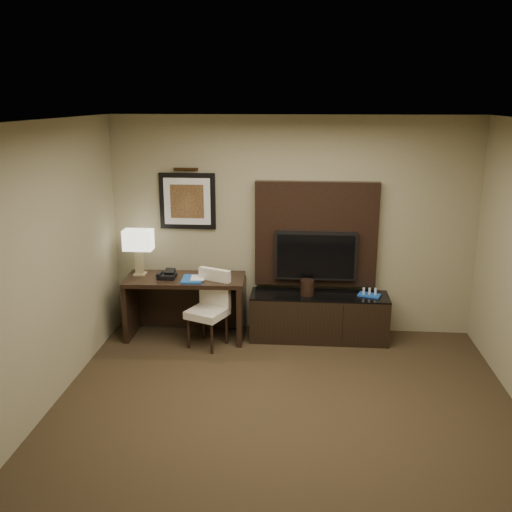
# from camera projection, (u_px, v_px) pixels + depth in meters

# --- Properties ---
(floor) EXTENTS (4.50, 5.00, 0.01)m
(floor) POSITION_uv_depth(u_px,v_px,m) (282.00, 437.00, 5.03)
(floor) COLOR #2E2214
(floor) RESTS_ON ground
(ceiling) EXTENTS (4.50, 5.00, 0.01)m
(ceiling) POSITION_uv_depth(u_px,v_px,m) (287.00, 123.00, 4.31)
(ceiling) COLOR silver
(ceiling) RESTS_ON wall_back
(wall_back) EXTENTS (4.50, 0.01, 2.70)m
(wall_back) POSITION_uv_depth(u_px,v_px,m) (292.00, 226.00, 7.07)
(wall_back) COLOR gray
(wall_back) RESTS_ON floor
(wall_front) EXTENTS (4.50, 0.01, 2.70)m
(wall_front) POSITION_uv_depth(u_px,v_px,m) (262.00, 496.00, 2.27)
(wall_front) COLOR gray
(wall_front) RESTS_ON floor
(wall_left) EXTENTS (0.01, 5.00, 2.70)m
(wall_left) POSITION_uv_depth(u_px,v_px,m) (21.00, 285.00, 4.85)
(wall_left) COLOR gray
(wall_left) RESTS_ON floor
(desk) EXTENTS (1.47, 0.69, 0.77)m
(desk) POSITION_uv_depth(u_px,v_px,m) (186.00, 307.00, 7.05)
(desk) COLOR black
(desk) RESTS_ON floor
(credenza) EXTENTS (1.67, 0.47, 0.58)m
(credenza) POSITION_uv_depth(u_px,v_px,m) (319.00, 317.00, 7.01)
(credenza) COLOR black
(credenza) RESTS_ON floor
(tv_wall_panel) EXTENTS (1.50, 0.12, 1.30)m
(tv_wall_panel) POSITION_uv_depth(u_px,v_px,m) (316.00, 234.00, 7.01)
(tv_wall_panel) COLOR black
(tv_wall_panel) RESTS_ON wall_back
(tv) EXTENTS (1.00, 0.08, 0.60)m
(tv) POSITION_uv_depth(u_px,v_px,m) (316.00, 256.00, 6.98)
(tv) COLOR black
(tv) RESTS_ON tv_wall_panel
(artwork) EXTENTS (0.70, 0.04, 0.70)m
(artwork) POSITION_uv_depth(u_px,v_px,m) (188.00, 201.00, 7.08)
(artwork) COLOR black
(artwork) RESTS_ON wall_back
(picture_light) EXTENTS (0.04, 0.04, 0.30)m
(picture_light) POSITION_uv_depth(u_px,v_px,m) (186.00, 169.00, 6.93)
(picture_light) COLOR #3B2512
(picture_light) RESTS_ON wall_back
(desk_chair) EXTENTS (0.57, 0.60, 0.86)m
(desk_chair) POSITION_uv_depth(u_px,v_px,m) (207.00, 312.00, 6.77)
(desk_chair) COLOR #EDE2C6
(desk_chair) RESTS_ON floor
(table_lamp) EXTENTS (0.34, 0.20, 0.56)m
(table_lamp) POSITION_uv_depth(u_px,v_px,m) (139.00, 253.00, 6.98)
(table_lamp) COLOR tan
(table_lamp) RESTS_ON desk
(desk_phone) EXTENTS (0.22, 0.20, 0.10)m
(desk_phone) POSITION_uv_depth(u_px,v_px,m) (167.00, 274.00, 6.91)
(desk_phone) COLOR black
(desk_phone) RESTS_ON desk
(blue_folder) EXTENTS (0.27, 0.35, 0.02)m
(blue_folder) POSITION_uv_depth(u_px,v_px,m) (193.00, 279.00, 6.85)
(blue_folder) COLOR #164892
(blue_folder) RESTS_ON desk
(book) EXTENTS (0.17, 0.04, 0.23)m
(book) POSITION_uv_depth(u_px,v_px,m) (190.00, 270.00, 6.85)
(book) COLOR gray
(book) RESTS_ON desk
(ice_bucket) EXTENTS (0.19, 0.19, 0.19)m
(ice_bucket) POSITION_uv_depth(u_px,v_px,m) (307.00, 287.00, 6.90)
(ice_bucket) COLOR black
(ice_bucket) RESTS_ON credenza
(minibar_tray) EXTENTS (0.30, 0.23, 0.09)m
(minibar_tray) POSITION_uv_depth(u_px,v_px,m) (370.00, 292.00, 6.88)
(minibar_tray) COLOR #1A4EAE
(minibar_tray) RESTS_ON credenza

